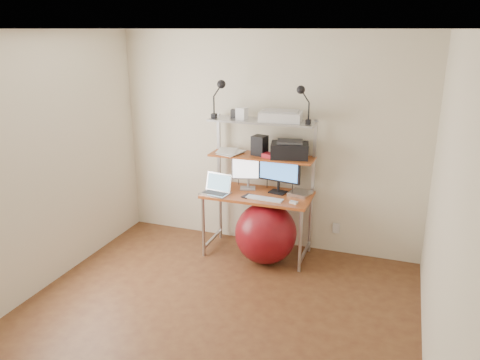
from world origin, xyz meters
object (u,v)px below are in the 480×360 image
at_px(monitor_silver, 248,169).
at_px(printer, 290,150).
at_px(laptop, 217,189).
at_px(monitor_black, 279,171).
at_px(exercise_ball, 266,233).

bearing_deg(monitor_silver, printer, -16.24).
xyz_separation_m(laptop, printer, (0.76, 0.28, 0.45)).
bearing_deg(monitor_black, exercise_ball, -91.32).
bearing_deg(monitor_black, printer, 18.89).
bearing_deg(printer, laptop, -171.83).
xyz_separation_m(monitor_silver, laptop, (-0.28, -0.27, -0.18)).
bearing_deg(printer, monitor_silver, 168.66).
relative_size(printer, exercise_ball, 0.66).
relative_size(monitor_silver, monitor_black, 0.84).
height_order(monitor_silver, exercise_ball, monitor_silver).
relative_size(monitor_black, printer, 1.13).
xyz_separation_m(monitor_black, exercise_ball, (-0.06, -0.28, -0.65)).
xyz_separation_m(monitor_silver, monitor_black, (0.36, -0.01, 0.03)).
relative_size(monitor_black, laptop, 1.47).
distance_m(monitor_silver, exercise_ball, 0.75).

